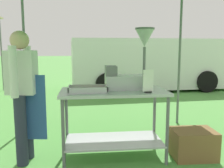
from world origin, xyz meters
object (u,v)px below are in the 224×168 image
(vendor, at_px, (23,90))
(supply_crate, at_px, (193,144))
(donut_tray, at_px, (88,90))
(donut_cart, at_px, (114,110))
(donut_fryer, at_px, (131,68))
(menu_sign, at_px, (148,83))
(van_white, at_px, (149,63))

(vendor, relative_size, supply_crate, 2.95)
(vendor, bearing_deg, donut_tray, -5.85)
(donut_cart, bearing_deg, supply_crate, -6.67)
(donut_cart, relative_size, vendor, 0.82)
(vendor, bearing_deg, supply_crate, -3.50)
(donut_fryer, relative_size, menu_sign, 2.85)
(donut_fryer, xyz_separation_m, supply_crate, (0.79, -0.20, -0.97))
(donut_cart, xyz_separation_m, van_white, (1.84, 5.26, 0.24))
(donut_cart, height_order, donut_fryer, donut_fryer)
(donut_tray, xyz_separation_m, vendor, (-0.78, 0.08, -0.00))
(menu_sign, xyz_separation_m, vendor, (-1.49, 0.22, -0.10))
(menu_sign, relative_size, van_white, 0.05)
(donut_tray, height_order, van_white, van_white)
(donut_cart, relative_size, supply_crate, 2.43)
(donut_fryer, height_order, menu_sign, donut_fryer)
(vendor, height_order, supply_crate, vendor)
(donut_fryer, distance_m, menu_sign, 0.36)
(donut_tray, height_order, supply_crate, donut_tray)
(supply_crate, distance_m, van_white, 5.48)
(donut_fryer, distance_m, supply_crate, 1.27)
(supply_crate, bearing_deg, donut_fryer, 165.79)
(donut_cart, height_order, menu_sign, menu_sign)
(donut_fryer, bearing_deg, van_white, 72.70)
(donut_fryer, relative_size, van_white, 0.15)
(van_white, bearing_deg, donut_cart, -109.32)
(donut_tray, xyz_separation_m, menu_sign, (0.71, -0.14, 0.10))
(menu_sign, height_order, vendor, vendor)
(vendor, bearing_deg, donut_cart, -0.55)
(donut_fryer, xyz_separation_m, menu_sign, (0.15, -0.29, -0.15))
(menu_sign, xyz_separation_m, supply_crate, (0.64, 0.09, -0.82))
(donut_cart, relative_size, donut_fryer, 1.71)
(donut_fryer, height_order, van_white, van_white)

